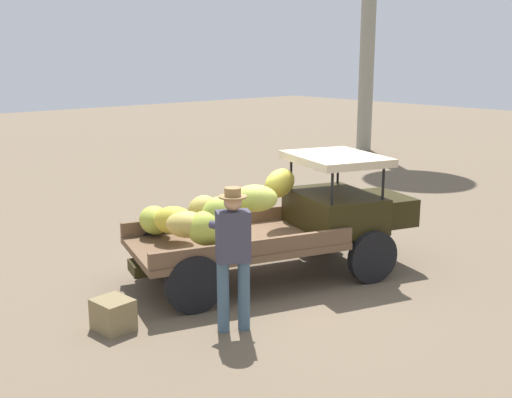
# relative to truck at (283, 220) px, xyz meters

# --- Properties ---
(ground_plane) EXTENTS (60.00, 60.00, 0.00)m
(ground_plane) POSITION_rel_truck_xyz_m (-0.04, -0.03, -0.89)
(ground_plane) COLOR brown
(truck) EXTENTS (4.66, 2.79, 1.84)m
(truck) POSITION_rel_truck_xyz_m (0.00, 0.00, 0.00)
(truck) COLOR black
(truck) RESTS_ON ground
(farmer) EXTENTS (0.57, 0.54, 1.81)m
(farmer) POSITION_rel_truck_xyz_m (-1.81, -1.01, 0.14)
(farmer) COLOR #435C71
(farmer) RESTS_ON ground
(wooden_crate) EXTENTS (0.45, 0.50, 0.40)m
(wooden_crate) POSITION_rel_truck_xyz_m (-2.93, -0.03, -0.69)
(wooden_crate) COLOR olive
(wooden_crate) RESTS_ON ground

